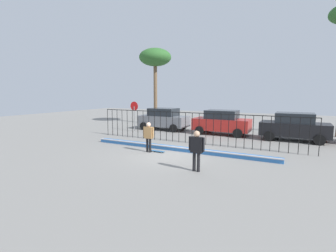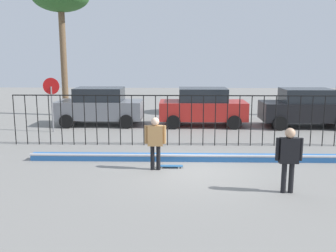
% 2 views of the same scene
% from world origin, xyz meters
% --- Properties ---
extents(ground_plane, '(60.00, 60.00, 0.00)m').
position_xyz_m(ground_plane, '(0.00, 0.00, 0.00)').
color(ground_plane, gray).
extents(bowl_coping_ledge, '(11.00, 0.40, 0.27)m').
position_xyz_m(bowl_coping_ledge, '(0.00, 1.05, 0.12)').
color(bowl_coping_ledge, '#2D6BB7').
rests_on(bowl_coping_ledge, ground).
extents(perimeter_fence, '(14.04, 0.04, 2.00)m').
position_xyz_m(perimeter_fence, '(0.00, 3.28, 1.21)').
color(perimeter_fence, black).
rests_on(perimeter_fence, ground).
extents(skateboarder, '(0.67, 0.25, 1.65)m').
position_xyz_m(skateboarder, '(-1.22, 0.01, 0.99)').
color(skateboarder, black).
rests_on(skateboarder, ground).
extents(skateboard, '(0.80, 0.20, 0.07)m').
position_xyz_m(skateboard, '(-0.76, 0.21, 0.06)').
color(skateboard, '#26598C').
rests_on(skateboard, ground).
extents(camera_operator, '(0.69, 0.26, 1.71)m').
position_xyz_m(camera_operator, '(2.32, -1.91, 1.03)').
color(camera_operator, black).
rests_on(camera_operator, ground).
extents(parked_car_gray, '(4.30, 2.12, 1.90)m').
position_xyz_m(parked_car_gray, '(-4.49, 7.67, 0.97)').
color(parked_car_gray, slate).
rests_on(parked_car_gray, ground).
extents(parked_car_red, '(4.30, 2.12, 1.90)m').
position_xyz_m(parked_car_red, '(0.72, 7.57, 0.97)').
color(parked_car_red, '#B2231E').
rests_on(parked_car_red, ground).
extents(parked_car_black, '(4.30, 2.12, 1.90)m').
position_xyz_m(parked_car_black, '(5.77, 7.37, 0.97)').
color(parked_car_black, black).
rests_on(parked_car_black, ground).
extents(stop_sign, '(0.76, 0.07, 2.50)m').
position_xyz_m(stop_sign, '(-6.32, 5.85, 1.62)').
color(stop_sign, slate).
rests_on(stop_sign, ground).
extents(palm_tree_short, '(3.24, 3.24, 7.69)m').
position_xyz_m(palm_tree_short, '(-7.16, 10.80, 6.64)').
color(palm_tree_short, brown).
rests_on(palm_tree_short, ground).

